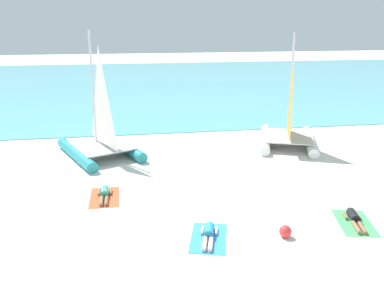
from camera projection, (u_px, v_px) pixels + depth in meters
ground_plane at (178, 139)px, 23.28m from camera, size 120.00×120.00×0.00m
ocean_water at (153, 83)px, 43.20m from camera, size 120.00×40.00×0.05m
sailboat_white at (288, 130)px, 21.76m from camera, size 4.23×5.22×5.89m
sailboat_teal at (100, 138)px, 20.12m from camera, size 4.59×5.45×6.06m
towel_left at (105, 197)px, 15.63m from camera, size 1.10×1.90×0.01m
sunbather_left at (105, 194)px, 15.66m from camera, size 0.54×1.56×0.30m
towel_middle at (209, 238)px, 12.73m from camera, size 1.55×2.12×0.01m
sunbather_middle at (209, 233)px, 12.76m from camera, size 0.78×1.55×0.30m
towel_right at (355, 223)px, 13.69m from camera, size 1.51×2.10×0.01m
sunbather_right at (354, 218)px, 13.72m from camera, size 0.74×1.56×0.30m
beach_ball at (285, 231)px, 12.74m from camera, size 0.40×0.40×0.40m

